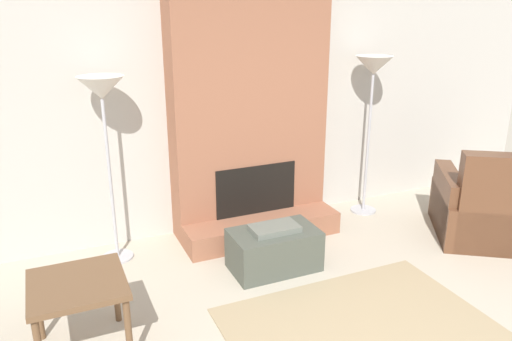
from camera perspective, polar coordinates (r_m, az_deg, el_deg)
The scene contains 7 objects.
wall_back at distance 5.01m, azimuth -1.66°, elevation 8.11°, with size 7.58×0.06×2.60m, color #BCB7AD.
fireplace at distance 4.83m, azimuth -0.65°, elevation 6.47°, with size 1.55×0.68×2.60m.
ottoman at distance 4.38m, azimuth 2.08°, elevation -8.94°, with size 0.75×0.45×0.41m.
armchair at distance 5.35m, azimuth 24.28°, elevation -4.14°, with size 1.17×1.23×0.95m.
side_table at distance 3.49m, azimuth -19.68°, elevation -12.93°, with size 0.60×0.59×0.53m.
floor_lamp_left at distance 4.33m, azimuth -17.16°, elevation 7.68°, with size 0.39×0.39×1.65m.
floor_lamp_right at distance 5.34m, azimuth 13.24°, elevation 10.47°, with size 0.39×0.39×1.70m.
Camera 1 is at (-1.84, -1.52, 2.22)m, focal length 35.00 mm.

